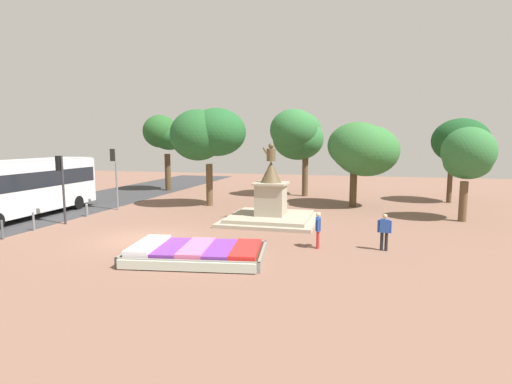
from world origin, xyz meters
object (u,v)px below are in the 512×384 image
at_px(kerb_bollard_mid_a, 2,229).
at_px(traffic_light_mid_block, 61,177).
at_px(kerb_bollard_north, 87,210).
at_px(kerb_bollard_mid_b, 34,221).
at_px(pedestrian_near_planter, 384,230).
at_px(statue_monument, 271,206).
at_px(traffic_light_far_corner, 115,168).
at_px(pedestrian_with_handbag, 318,228).
at_px(city_bus, 21,185).
at_px(flower_planter, 195,253).

bearing_deg(kerb_bollard_mid_a, traffic_light_mid_block, 86.75).
bearing_deg(kerb_bollard_north, kerb_bollard_mid_b, -90.60).
bearing_deg(pedestrian_near_planter, kerb_bollard_north, 168.45).
relative_size(pedestrian_near_planter, kerb_bollard_mid_b, 1.57).
height_order(kerb_bollard_mid_b, kerb_bollard_north, kerb_bollard_mid_b).
height_order(statue_monument, pedestrian_near_planter, statue_monument).
xyz_separation_m(statue_monument, kerb_bollard_north, (-11.05, -1.36, -0.45)).
xyz_separation_m(traffic_light_far_corner, kerb_bollard_mid_a, (-0.28, -8.51, -2.33)).
bearing_deg(pedestrian_with_handbag, kerb_bollard_north, 165.28).
bearing_deg(traffic_light_far_corner, kerb_bollard_mid_a, -91.90).
distance_m(pedestrian_near_planter, kerb_bollard_mid_a, 17.09).
xyz_separation_m(traffic_light_far_corner, kerb_bollard_north, (-0.28, -2.60, -2.39)).
distance_m(statue_monument, pedestrian_near_planter, 7.58).
bearing_deg(city_bus, kerb_bollard_mid_b, -38.55).
xyz_separation_m(statue_monument, kerb_bollard_mid_b, (-11.10, -5.38, -0.35)).
bearing_deg(flower_planter, city_bus, 158.56).
bearing_deg(traffic_light_far_corner, statue_monument, -6.57).
relative_size(statue_monument, traffic_light_mid_block, 1.38).
distance_m(flower_planter, traffic_light_mid_block, 10.85).
bearing_deg(traffic_light_mid_block, traffic_light_far_corner, 89.15).
height_order(kerb_bollard_mid_a, kerb_bollard_mid_b, kerb_bollard_mid_b).
bearing_deg(city_bus, kerb_bollard_mid_a, -53.65).
distance_m(city_bus, kerb_bollard_mid_b, 4.41).
relative_size(flower_planter, pedestrian_with_handbag, 3.62).
relative_size(traffic_light_mid_block, pedestrian_near_planter, 2.42).
distance_m(traffic_light_far_corner, pedestrian_near_planter, 17.80).
xyz_separation_m(traffic_light_far_corner, pedestrian_with_handbag, (13.94, -6.33, -1.95)).
bearing_deg(kerb_bollard_north, pedestrian_near_planter, -11.55).
xyz_separation_m(statue_monument, pedestrian_with_handbag, (3.16, -5.09, -0.01)).
distance_m(traffic_light_far_corner, kerb_bollard_mid_b, 7.01).
bearing_deg(pedestrian_near_planter, city_bus, 174.27).
height_order(traffic_light_mid_block, kerb_bollard_north, traffic_light_mid_block).
height_order(traffic_light_far_corner, pedestrian_near_planter, traffic_light_far_corner).
xyz_separation_m(traffic_light_mid_block, pedestrian_with_handbag, (14.01, -1.53, -1.76)).
height_order(flower_planter, statue_monument, statue_monument).
height_order(pedestrian_near_planter, kerb_bollard_north, pedestrian_near_planter).
bearing_deg(city_bus, traffic_light_far_corner, 48.38).
xyz_separation_m(traffic_light_far_corner, kerb_bollard_mid_b, (-0.32, -6.62, -2.29)).
bearing_deg(statue_monument, flower_planter, -98.68).
xyz_separation_m(city_bus, kerb_bollard_mid_b, (3.26, -2.60, -1.45)).
distance_m(traffic_light_far_corner, kerb_bollard_mid_a, 8.82).
bearing_deg(kerb_bollard_mid_b, traffic_light_mid_block, 82.20).
bearing_deg(kerb_bollard_mid_a, flower_planter, -3.96).
bearing_deg(traffic_light_mid_block, statue_monument, 18.17).
relative_size(traffic_light_far_corner, city_bus, 0.37).
height_order(traffic_light_mid_block, traffic_light_far_corner, traffic_light_far_corner).
xyz_separation_m(traffic_light_far_corner, pedestrian_near_planter, (16.63, -6.05, -1.92)).
bearing_deg(traffic_light_far_corner, flower_planter, -43.85).
relative_size(kerb_bollard_mid_b, kerb_bollard_north, 1.26).
xyz_separation_m(city_bus, kerb_bollard_north, (3.30, 1.43, -1.55)).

